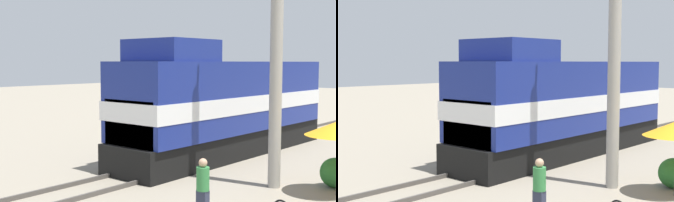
{
  "view_description": "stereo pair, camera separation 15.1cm",
  "coord_description": "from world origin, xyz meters",
  "views": [
    {
      "loc": [
        11.72,
        -12.36,
        4.09
      ],
      "look_at": [
        1.2,
        -0.53,
        2.78
      ],
      "focal_mm": 50.0,
      "sensor_mm": 36.0,
      "label": 1
    },
    {
      "loc": [
        11.83,
        -12.26,
        4.09
      ],
      "look_at": [
        1.2,
        -0.53,
        2.78
      ],
      "focal_mm": 50.0,
      "sensor_mm": 36.0,
      "label": 2
    }
  ],
  "objects": [
    {
      "name": "shrub_cluster",
      "position": [
        5.83,
        2.49,
        0.49
      ],
      "size": [
        0.98,
        0.98,
        0.98
      ],
      "primitive_type": "sphere",
      "color": "#2D722D",
      "rests_on": "ground_plane"
    },
    {
      "name": "utility_pole",
      "position": [
        4.31,
        1.22,
        5.41
      ],
      "size": [
        1.8,
        0.41,
        10.71
      ],
      "color": "#9E998E",
      "rests_on": "ground_plane"
    },
    {
      "name": "ground_plane",
      "position": [
        0.0,
        0.0,
        0.0
      ],
      "size": [
        120.0,
        120.0,
        0.0
      ],
      "primitive_type": "plane",
      "color": "gray"
    },
    {
      "name": "rail_near",
      "position": [
        -0.72,
        0.0,
        0.07
      ],
      "size": [
        0.08,
        42.03,
        0.15
      ],
      "primitive_type": "cube",
      "color": "#4C4742",
      "rests_on": "ground_plane"
    },
    {
      "name": "person_bystander",
      "position": [
        4.51,
        -2.89,
        0.87
      ],
      "size": [
        0.34,
        0.34,
        1.62
      ],
      "color": "#2D3347",
      "rests_on": "ground_plane"
    },
    {
      "name": "rail_far",
      "position": [
        0.72,
        0.0,
        0.07
      ],
      "size": [
        0.08,
        42.03,
        0.15
      ],
      "primitive_type": "cube",
      "color": "#4C4742",
      "rests_on": "ground_plane"
    },
    {
      "name": "locomotive",
      "position": [
        0.0,
        4.54,
        2.19
      ],
      "size": [
        2.9,
        12.8,
        4.95
      ],
      "color": "black",
      "rests_on": "ground_plane"
    }
  ]
}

